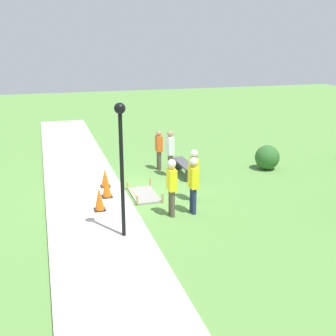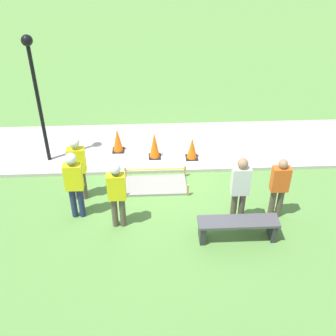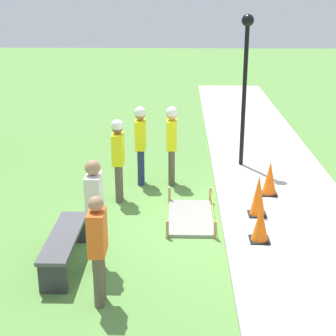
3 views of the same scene
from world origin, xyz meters
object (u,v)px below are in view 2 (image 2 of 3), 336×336
object	(u,v)px
traffic_cone_sidewalk_edge	(118,140)
worker_supervisor	(74,180)
traffic_cone_far_patch	(154,145)
bystander_in_orange_shirt	(279,186)
lamppost_near	(35,82)
traffic_cone_near_patch	(192,148)
bystander_in_gray_shirt	(240,188)
park_bench	(238,226)
worker_trainee	(117,190)
worker_assistant	(77,163)

from	to	relation	value
traffic_cone_sidewalk_edge	worker_supervisor	xyz separation A→B (m)	(0.81, 2.71, 0.59)
traffic_cone_far_patch	bystander_in_orange_shirt	distance (m)	3.79
lamppost_near	traffic_cone_near_patch	bearing A→B (deg)	178.30
traffic_cone_far_patch	bystander_in_gray_shirt	world-z (taller)	bystander_in_gray_shirt
worker_supervisor	bystander_in_orange_shirt	size ratio (longest dim) A/B	1.10
traffic_cone_far_patch	bystander_in_gray_shirt	distance (m)	3.34
bystander_in_orange_shirt	park_bench	bearing A→B (deg)	34.75
traffic_cone_sidewalk_edge	worker_supervisor	size ratio (longest dim) A/B	0.41
worker_trainee	bystander_in_orange_shirt	world-z (taller)	worker_trainee
traffic_cone_far_patch	traffic_cone_sidewalk_edge	world-z (taller)	traffic_cone_far_patch
traffic_cone_sidewalk_edge	traffic_cone_near_patch	bearing A→B (deg)	166.85
traffic_cone_near_patch	bystander_in_orange_shirt	xyz separation A→B (m)	(-1.73, 2.44, 0.48)
traffic_cone_sidewalk_edge	worker_assistant	bearing A→B (deg)	68.02
traffic_cone_near_patch	park_bench	bearing A→B (deg)	102.62
worker_supervisor	worker_trainee	size ratio (longest dim) A/B	1.02
lamppost_near	worker_assistant	bearing A→B (deg)	123.45
worker_assistant	bystander_in_gray_shirt	xyz separation A→B (m)	(-3.70, 1.09, -0.04)
traffic_cone_near_patch	traffic_cone_sidewalk_edge	bearing A→B (deg)	-13.15
worker_supervisor	traffic_cone_near_patch	bearing A→B (deg)	-142.51
lamppost_near	park_bench	bearing A→B (deg)	145.22
worker_assistant	bystander_in_orange_shirt	size ratio (longest dim) A/B	1.10
bystander_in_orange_shirt	worker_trainee	bearing A→B (deg)	2.38
traffic_cone_near_patch	traffic_cone_sidewalk_edge	size ratio (longest dim) A/B	0.89
traffic_cone_far_patch	lamppost_near	xyz separation A→B (m)	(2.96, -0.01, 1.95)
traffic_cone_far_patch	lamppost_near	world-z (taller)	lamppost_near
traffic_cone_far_patch	park_bench	distance (m)	3.70
traffic_cone_near_patch	bystander_in_orange_shirt	distance (m)	3.03
traffic_cone_sidewalk_edge	park_bench	distance (m)	4.60
traffic_cone_far_patch	bystander_in_orange_shirt	size ratio (longest dim) A/B	0.49
worker_supervisor	bystander_in_gray_shirt	bearing A→B (deg)	173.64
traffic_cone_sidewalk_edge	bystander_in_orange_shirt	bearing A→B (deg)	142.51
bystander_in_gray_shirt	park_bench	bearing A→B (deg)	81.20
worker_assistant	bystander_in_gray_shirt	distance (m)	3.86
bystander_in_gray_shirt	bystander_in_orange_shirt	bearing A→B (deg)	-168.76
traffic_cone_near_patch	lamppost_near	world-z (taller)	lamppost_near
lamppost_near	worker_trainee	bearing A→B (deg)	127.58
traffic_cone_near_patch	worker_supervisor	xyz separation A→B (m)	(2.90, 2.22, 0.63)
traffic_cone_far_patch	bystander_in_gray_shirt	size ratio (longest dim) A/B	0.44
traffic_cone_near_patch	traffic_cone_far_patch	size ratio (longest dim) A/B	0.82
park_bench	traffic_cone_sidewalk_edge	bearing A→B (deg)	-52.48
park_bench	worker_assistant	size ratio (longest dim) A/B	1.00
worker_trainee	traffic_cone_near_patch	bearing A→B (deg)	-126.47
park_bench	worker_supervisor	xyz separation A→B (m)	(3.60, -0.93, 0.68)
bystander_in_orange_shirt	lamppost_near	bearing A→B (deg)	-24.06
worker_trainee	park_bench	bearing A→B (deg)	167.97
traffic_cone_far_patch	lamppost_near	bearing A→B (deg)	-0.27
park_bench	lamppost_near	distance (m)	6.10
park_bench	worker_assistant	distance (m)	4.02
traffic_cone_near_patch	bystander_in_gray_shirt	bearing A→B (deg)	106.66
traffic_cone_near_patch	bystander_in_orange_shirt	size ratio (longest dim) A/B	0.40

